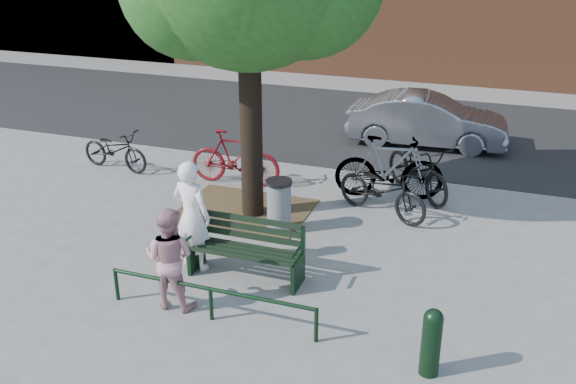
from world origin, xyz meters
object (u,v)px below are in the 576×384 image
at_px(person_left, 192,216).
at_px(litter_bin, 279,205).
at_px(bicycle_c, 382,190).
at_px(person_right, 169,258).
at_px(park_bench, 247,247).
at_px(parked_car, 427,120).
at_px(bollard, 431,340).

distance_m(person_left, litter_bin, 1.90).
bearing_deg(person_left, litter_bin, -106.60).
bearing_deg(bicycle_c, person_right, 176.30).
bearing_deg(litter_bin, bicycle_c, 38.53).
xyz_separation_m(person_right, bicycle_c, (2.16, 4.01, -0.24)).
bearing_deg(park_bench, litter_bin, 93.34).
bearing_deg(parked_car, person_left, 157.36).
bearing_deg(parked_car, litter_bin, 159.45).
bearing_deg(person_right, parked_car, -108.39).
height_order(park_bench, bollard, park_bench).
bearing_deg(litter_bin, person_right, -102.09).
height_order(person_right, bollard, person_right).
distance_m(bollard, parked_car, 8.81).
xyz_separation_m(park_bench, person_right, (-0.69, -1.13, 0.27)).
height_order(person_left, litter_bin, person_left).
bearing_deg(parked_car, person_right, 161.02).
height_order(park_bench, person_right, person_right).
distance_m(person_right, bicycle_c, 4.56).
bearing_deg(person_left, parked_car, -99.94).
height_order(person_right, bicycle_c, person_right).
xyz_separation_m(bollard, parked_car, (-1.34, 8.70, 0.15)).
bearing_deg(bicycle_c, parked_car, 22.54).
distance_m(person_left, parked_car, 7.75).
height_order(person_left, person_right, person_left).
xyz_separation_m(bollard, litter_bin, (-3.06, 3.06, 0.00)).
distance_m(bicycle_c, parked_car, 4.41).
relative_size(park_bench, bollard, 1.94).
relative_size(person_left, litter_bin, 1.87).
bearing_deg(park_bench, bollard, -25.62).
xyz_separation_m(person_right, litter_bin, (0.59, 2.76, -0.27)).
distance_m(bollard, litter_bin, 4.33).
relative_size(person_left, bollard, 1.99).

